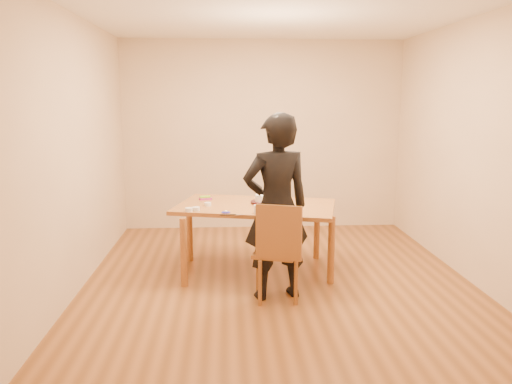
{
  "coord_description": "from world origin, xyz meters",
  "views": [
    {
      "loc": [
        -0.52,
        -4.95,
        1.88
      ],
      "look_at": [
        -0.21,
        0.26,
        0.9
      ],
      "focal_mm": 35.0,
      "sensor_mm": 36.0,
      "label": 1
    }
  ],
  "objects": [
    {
      "name": "frosting_dollop",
      "position": [
        -0.54,
        -0.06,
        0.77
      ],
      "size": [
        0.04,
        0.04,
        0.02
      ],
      "primitive_type": "ellipsoid",
      "color": "white",
      "rests_on": "frosting_lid"
    },
    {
      "name": "ramekin_green",
      "position": [
        -0.91,
        0.03,
        0.77
      ],
      "size": [
        0.08,
        0.08,
        0.04
      ],
      "primitive_type": "cylinder",
      "color": "white",
      "rests_on": "dining_table"
    },
    {
      "name": "ramekin_multi",
      "position": [
        -0.84,
        0.06,
        0.77
      ],
      "size": [
        0.08,
        0.08,
        0.04
      ],
      "primitive_type": "cylinder",
      "color": "white",
      "rests_on": "dining_table"
    },
    {
      "name": "cake",
      "position": [
        -0.12,
        0.38,
        0.8
      ],
      "size": [
        0.19,
        0.19,
        0.06
      ],
      "primitive_type": "cylinder",
      "color": "white",
      "rests_on": "cake_plate"
    },
    {
      "name": "spatula",
      "position": [
        -0.52,
        -0.17,
        0.75
      ],
      "size": [
        0.16,
        0.02,
        0.01
      ],
      "primitive_type": "cube",
      "rotation": [
        0.0,
        0.0,
        0.02
      ],
      "color": "black",
      "rests_on": "dining_table"
    },
    {
      "name": "ramekin_yellow",
      "position": [
        -0.73,
        0.28,
        0.77
      ],
      "size": [
        0.07,
        0.07,
        0.04
      ],
      "primitive_type": "cylinder",
      "color": "white",
      "rests_on": "dining_table"
    },
    {
      "name": "room_shell",
      "position": [
        0.0,
        0.34,
        1.35
      ],
      "size": [
        4.0,
        4.5,
        2.7
      ],
      "color": "brown",
      "rests_on": "ground"
    },
    {
      "name": "dining_chair",
      "position": [
        -0.06,
        -0.46,
        0.45
      ],
      "size": [
        0.49,
        0.49,
        0.04
      ],
      "primitive_type": "cube",
      "rotation": [
        0.0,
        0.0,
        -0.32
      ],
      "color": "brown",
      "rests_on": "floor"
    },
    {
      "name": "candy_box_green",
      "position": [
        -0.77,
        0.63,
        0.78
      ],
      "size": [
        0.13,
        0.08,
        0.02
      ],
      "primitive_type": "cube",
      "rotation": [
        0.0,
        0.0,
        0.22
      ],
      "color": "#249C1C",
      "rests_on": "candy_box_pink"
    },
    {
      "name": "frosting_dome",
      "position": [
        -0.12,
        0.38,
        0.85
      ],
      "size": [
        0.19,
        0.19,
        0.03
      ],
      "primitive_type": "ellipsoid",
      "color": "white",
      "rests_on": "cake"
    },
    {
      "name": "cake_plate",
      "position": [
        -0.12,
        0.38,
        0.76
      ],
      "size": [
        0.29,
        0.29,
        0.02
      ],
      "primitive_type": "cylinder",
      "color": "red",
      "rests_on": "dining_table"
    },
    {
      "name": "dining_table",
      "position": [
        -0.21,
        0.31,
        0.73
      ],
      "size": [
        1.86,
        1.36,
        0.04
      ],
      "primitive_type": "cube",
      "rotation": [
        0.0,
        0.0,
        -0.24
      ],
      "color": "brown",
      "rests_on": "floor"
    },
    {
      "name": "person",
      "position": [
        -0.06,
        -0.42,
        0.88
      ],
      "size": [
        0.72,
        0.56,
        1.76
      ],
      "primitive_type": "imported",
      "rotation": [
        0.0,
        0.0,
        3.38
      ],
      "color": "black",
      "rests_on": "floor"
    },
    {
      "name": "frosting_lid",
      "position": [
        -0.54,
        -0.06,
        0.75
      ],
      "size": [
        0.09,
        0.09,
        0.01
      ],
      "primitive_type": "cylinder",
      "color": "#191695",
      "rests_on": "dining_table"
    },
    {
      "name": "candy_box_pink",
      "position": [
        -0.77,
        0.62,
        0.76
      ],
      "size": [
        0.15,
        0.11,
        0.02
      ],
      "primitive_type": "cube",
      "rotation": [
        0.0,
        0.0,
        0.32
      ],
      "color": "#C12D6F",
      "rests_on": "dining_table"
    },
    {
      "name": "frosting_tub",
      "position": [
        -0.21,
        -0.1,
        0.79
      ],
      "size": [
        0.09,
        0.09,
        0.08
      ],
      "primitive_type": "cylinder",
      "color": "white",
      "rests_on": "dining_table"
    }
  ]
}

